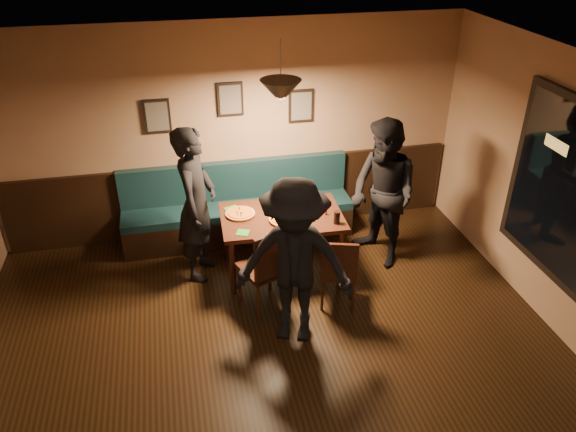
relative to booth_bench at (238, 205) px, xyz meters
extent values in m
plane|color=black|center=(0.00, -3.20, -0.50)|extent=(7.00, 7.00, 0.00)
plane|color=silver|center=(0.00, -3.20, 2.30)|extent=(7.00, 7.00, 0.00)
plane|color=#8C704F|center=(0.00, 0.30, 0.90)|extent=(6.00, 0.00, 6.00)
cube|color=black|center=(0.00, 0.27, 0.00)|extent=(5.88, 0.06, 1.00)
cube|color=black|center=(-0.90, 0.27, 1.20)|extent=(0.32, 0.04, 0.42)
cube|color=black|center=(0.00, 0.27, 1.35)|extent=(0.32, 0.04, 0.42)
cube|color=black|center=(0.90, 0.27, 1.20)|extent=(0.32, 0.04, 0.42)
cone|color=black|center=(0.41, -0.83, 1.75)|extent=(0.44, 0.44, 0.25)
cube|color=black|center=(0.41, -0.83, -0.12)|extent=(1.46, 0.97, 0.76)
imported|color=black|center=(-0.56, -0.68, 0.44)|extent=(0.66, 0.80, 1.89)
imported|color=black|center=(1.65, -0.87, 0.42)|extent=(0.97, 1.08, 1.84)
imported|color=black|center=(0.29, -2.03, 0.41)|extent=(1.33, 1.05, 1.81)
cylinder|color=orange|center=(-0.06, -0.72, 0.28)|extent=(0.40, 0.40, 0.04)
cylinder|color=#C06924|center=(0.42, -0.96, 0.29)|extent=(0.46, 0.46, 0.04)
cylinder|color=orange|center=(0.85, -0.64, 0.29)|extent=(0.50, 0.50, 0.04)
cylinder|color=black|center=(0.99, -1.15, 0.34)|extent=(0.09, 0.09, 0.15)
cylinder|color=#8B1304|center=(0.92, -0.93, 0.32)|extent=(0.03, 0.03, 0.11)
cube|color=#1F7520|center=(-0.14, -0.57, 0.27)|extent=(0.21, 0.21, 0.01)
cube|color=#1E701E|center=(-0.09, -1.12, 0.27)|extent=(0.17, 0.17, 0.01)
cube|color=silver|center=(0.33, -1.18, 0.27)|extent=(0.20, 0.09, 0.00)
camera|label=1|loc=(-0.74, -6.38, 3.51)|focal=34.67mm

